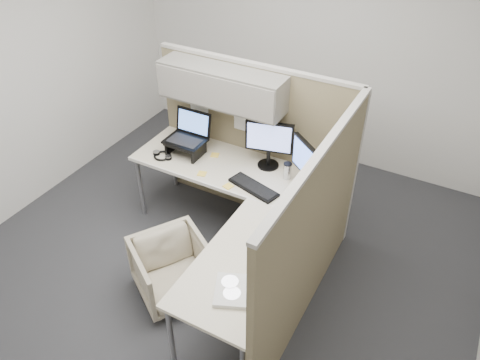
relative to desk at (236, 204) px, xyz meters
The scene contains 19 objects.
ground 0.71m from the desk, 134.71° to the right, with size 4.50×4.50×0.00m, color #2A2A2E.
partition_back 0.88m from the desk, 115.90° to the left, with size 2.00×0.36×1.63m.
partition_right 0.81m from the desk, 13.96° to the right, with size 0.07×2.03×1.63m.
desk is the anchor object (origin of this frame).
office_chair 0.76m from the desk, 116.53° to the right, with size 0.59×0.55×0.61m, color #BAB194.
monitor_left 0.67m from the desk, 87.82° to the left, with size 0.44×0.20×0.47m.
monitor_right 0.69m from the desk, 41.59° to the left, with size 0.37×0.30×0.47m.
laptop_station 0.90m from the desk, 150.96° to the left, with size 0.38×0.32×0.39m.
keyboard 0.23m from the desk, 73.49° to the left, with size 0.48×0.16×0.02m, color black.
mouse 0.46m from the desk, 20.46° to the left, with size 0.11×0.07×0.04m, color black.
travel_mug 0.57m from the desk, 62.53° to the left, with size 0.08×0.08×0.16m.
soda_can_green 0.57m from the desk, 17.98° to the left, with size 0.07×0.07×0.12m, color #B21E1E.
soda_can_silver 0.59m from the desk, 43.37° to the left, with size 0.07×0.07×0.12m, color silver.
sticky_note_a 0.49m from the desk, 158.43° to the left, with size 0.08×0.08×0.01m, color yellow.
sticky_note_b 0.20m from the desk, 138.41° to the left, with size 0.08×0.08×0.01m, color yellow.
sticky_note_c 0.71m from the desk, 135.49° to the left, with size 0.08×0.08×0.01m, color yellow.
headphones 0.97m from the desk, 165.95° to the left, with size 0.21×0.18×0.03m.
paper_stack 1.00m from the desk, 62.54° to the right, with size 0.32×0.35×0.03m.
desk_clock 0.66m from the desk, 40.37° to the right, with size 0.07×0.11×0.10m.
Camera 1 is at (1.64, -2.57, 3.25)m, focal length 35.00 mm.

